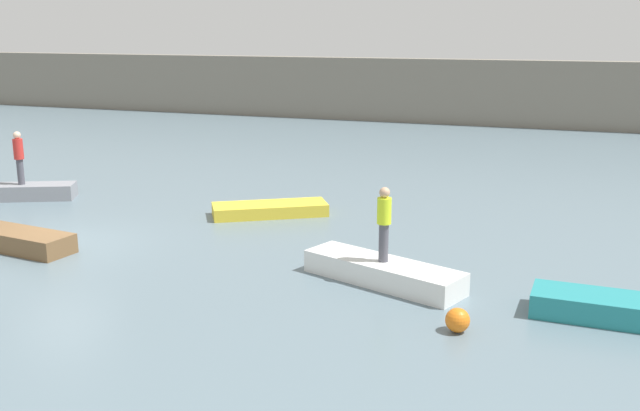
% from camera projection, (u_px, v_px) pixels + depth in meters
% --- Properties ---
extents(ground_plane, '(120.00, 120.00, 0.00)m').
position_uv_depth(ground_plane, '(60.00, 246.00, 19.32)').
color(ground_plane, slate).
extents(embankment_wall, '(80.00, 1.20, 3.81)m').
position_uv_depth(embankment_wall, '(367.00, 89.00, 45.00)').
color(embankment_wall, gray).
rests_on(embankment_wall, ground_plane).
extents(rowboat_grey, '(3.49, 2.31, 0.51)m').
position_uv_depth(rowboat_grey, '(23.00, 192.00, 24.49)').
color(rowboat_grey, gray).
rests_on(rowboat_grey, ground_plane).
extents(rowboat_brown, '(2.97, 1.37, 0.51)m').
position_uv_depth(rowboat_brown, '(22.00, 241.00, 18.90)').
color(rowboat_brown, brown).
rests_on(rowboat_brown, ground_plane).
extents(rowboat_yellow, '(3.59, 2.85, 0.37)m').
position_uv_depth(rowboat_yellow, '(270.00, 209.00, 22.41)').
color(rowboat_yellow, gold).
rests_on(rowboat_yellow, ground_plane).
extents(rowboat_white, '(3.96, 2.29, 0.52)m').
position_uv_depth(rowboat_white, '(383.00, 272.00, 16.46)').
color(rowboat_white, white).
rests_on(rowboat_white, ground_plane).
extents(rowboat_teal, '(3.17, 1.19, 0.49)m').
position_uv_depth(rowboat_teal, '(614.00, 309.00, 14.37)').
color(rowboat_teal, teal).
rests_on(rowboat_teal, ground_plane).
extents(person_hiviz_shirt, '(0.32, 0.32, 1.71)m').
position_uv_depth(person_hiviz_shirt, '(384.00, 220.00, 16.17)').
color(person_hiviz_shirt, '#4C4C56').
rests_on(person_hiviz_shirt, rowboat_white).
extents(person_red_shirt, '(0.32, 0.32, 1.79)m').
position_uv_depth(person_red_shirt, '(19.00, 155.00, 24.19)').
color(person_red_shirt, '#4C4C56').
rests_on(person_red_shirt, rowboat_grey).
extents(mooring_buoy, '(0.47, 0.47, 0.47)m').
position_uv_depth(mooring_buoy, '(458.00, 320.00, 13.82)').
color(mooring_buoy, orange).
rests_on(mooring_buoy, ground_plane).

